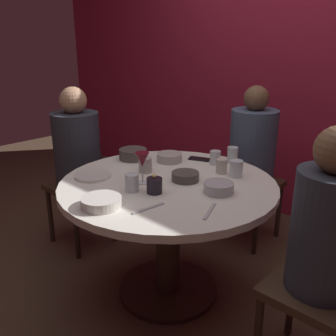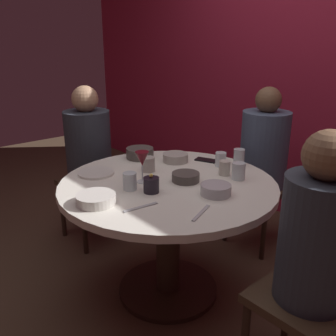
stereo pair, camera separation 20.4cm
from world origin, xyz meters
name	(u,v)px [view 1 (the left image)]	position (x,y,z in m)	size (l,w,h in m)	color
ground_plane	(168,290)	(0.00, 0.00, 0.00)	(8.00, 8.00, 0.00)	#4C3828
back_wall	(300,62)	(0.00, 1.53, 1.30)	(6.00, 0.10, 2.60)	maroon
dining_table	(168,209)	(0.00, 0.00, 0.55)	(1.20, 1.20, 0.72)	silver
seated_diner_left	(77,151)	(-0.88, 0.00, 0.72)	(0.40, 0.40, 1.17)	#3F2D1E
seated_diner_back	(253,148)	(0.00, 0.90, 0.72)	(0.40, 0.40, 1.17)	#3F2D1E
seated_diner_right	(326,235)	(0.88, 0.00, 0.72)	(0.40, 0.40, 1.17)	#3F2D1E
candle_holder	(154,185)	(0.06, -0.16, 0.76)	(0.08, 0.08, 0.10)	black
wine_glass	(142,161)	(-0.09, -0.11, 0.85)	(0.08, 0.08, 0.18)	silver
dinner_plate	(93,176)	(-0.37, -0.24, 0.73)	(0.21, 0.21, 0.01)	silver
cell_phone	(200,159)	(-0.12, 0.43, 0.72)	(0.07, 0.14, 0.01)	black
bowl_serving_large	(219,188)	(0.30, 0.06, 0.75)	(0.16, 0.16, 0.05)	#B7B7BC
bowl_salad_center	(101,202)	(-0.01, -0.45, 0.74)	(0.19, 0.19, 0.05)	silver
bowl_small_white	(185,176)	(0.06, 0.08, 0.74)	(0.15, 0.15, 0.05)	#4C4742
bowl_sauce_side	(133,154)	(-0.45, 0.14, 0.75)	(0.18, 0.18, 0.07)	#4C4742
bowl_rice_portion	(169,157)	(-0.24, 0.27, 0.75)	(0.16, 0.16, 0.05)	#B2ADA3
cup_near_candle	(145,165)	(-0.21, 0.02, 0.76)	(0.08, 0.08, 0.09)	#B2ADA3
cup_by_left_diner	(236,169)	(0.23, 0.33, 0.77)	(0.07, 0.07, 0.10)	silver
cup_by_right_diner	(222,166)	(0.13, 0.32, 0.76)	(0.07, 0.07, 0.09)	beige
cup_center_front	(215,158)	(0.01, 0.42, 0.76)	(0.07, 0.07, 0.09)	silver
cup_far_edge	(233,155)	(0.07, 0.52, 0.77)	(0.07, 0.07, 0.10)	silver
cup_beside_wine	(132,183)	(-0.05, -0.22, 0.77)	(0.07, 0.07, 0.09)	silver
fork_near_plate	(148,208)	(0.17, -0.32, 0.72)	(0.02, 0.18, 0.01)	#B7B7BC
knife_near_plate	(210,211)	(0.40, -0.15, 0.72)	(0.02, 0.18, 0.01)	#B7B7BC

